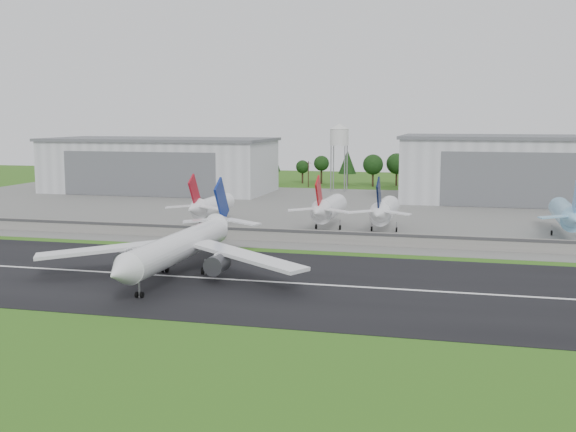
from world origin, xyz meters
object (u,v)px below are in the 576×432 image
(parked_jet_skyblue, at_px, (567,214))
(main_airliner, at_px, (178,254))
(parked_jet_red_a, at_px, (209,206))
(parked_jet_red_b, at_px, (327,209))
(parked_jet_navy, at_px, (384,211))

(parked_jet_skyblue, bearing_deg, main_airliner, -138.71)
(parked_jet_red_a, height_order, parked_jet_red_b, parked_jet_red_b)
(parked_jet_red_b, distance_m, parked_jet_navy, 16.07)
(main_airliner, bearing_deg, parked_jet_navy, -116.58)
(parked_jet_navy, height_order, parked_jet_skyblue, parked_jet_skyblue)
(parked_jet_red_b, relative_size, parked_jet_skyblue, 0.84)
(parked_jet_skyblue, bearing_deg, parked_jet_red_b, -175.59)
(parked_jet_red_a, relative_size, parked_jet_red_b, 1.00)
(parked_jet_navy, relative_size, parked_jet_skyblue, 0.84)
(main_airliner, xyz_separation_m, parked_jet_red_b, (17.30, 67.02, 1.42))
(parked_jet_red_b, height_order, parked_jet_navy, parked_jet_red_b)
(parked_jet_navy, distance_m, parked_jet_skyblue, 48.89)
(parked_jet_red_b, bearing_deg, parked_jet_skyblue, 4.41)
(parked_jet_red_b, bearing_deg, main_airliner, -104.47)
(main_airliner, distance_m, parked_jet_red_b, 69.23)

